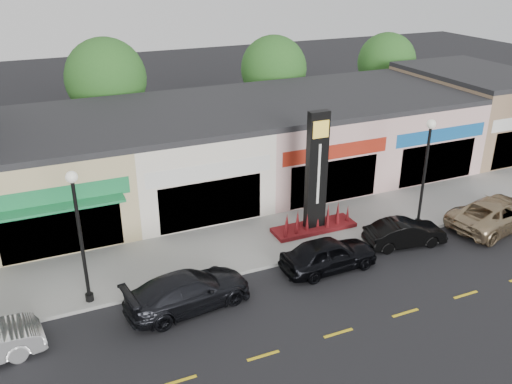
# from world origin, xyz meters

# --- Properties ---
(ground) EXTENTS (120.00, 120.00, 0.00)m
(ground) POSITION_xyz_m (0.00, 0.00, 0.00)
(ground) COLOR black
(ground) RESTS_ON ground
(sidewalk) EXTENTS (52.00, 4.30, 0.15)m
(sidewalk) POSITION_xyz_m (0.00, 4.35, 0.07)
(sidewalk) COLOR gray
(sidewalk) RESTS_ON ground
(curb) EXTENTS (52.00, 0.20, 0.15)m
(curb) POSITION_xyz_m (0.00, 2.10, 0.07)
(curb) COLOR gray
(curb) RESTS_ON ground
(shop_beige) EXTENTS (7.00, 10.85, 4.80)m
(shop_beige) POSITION_xyz_m (-8.50, 11.46, 2.40)
(shop_beige) COLOR tan
(shop_beige) RESTS_ON ground
(shop_cream) EXTENTS (7.00, 10.01, 4.80)m
(shop_cream) POSITION_xyz_m (-1.50, 11.47, 2.40)
(shop_cream) COLOR silver
(shop_cream) RESTS_ON ground
(shop_pink_w) EXTENTS (7.00, 10.01, 4.80)m
(shop_pink_w) POSITION_xyz_m (5.50, 11.47, 2.40)
(shop_pink_w) COLOR beige
(shop_pink_w) RESTS_ON ground
(shop_pink_e) EXTENTS (7.00, 10.01, 4.80)m
(shop_pink_e) POSITION_xyz_m (12.50, 11.47, 2.40)
(shop_pink_e) COLOR beige
(shop_pink_e) RESTS_ON ground
(shop_tan) EXTENTS (7.00, 10.01, 5.30)m
(shop_tan) POSITION_xyz_m (19.50, 11.48, 2.65)
(shop_tan) COLOR #927655
(shop_tan) RESTS_ON ground
(tree_rear_west) EXTENTS (5.20, 5.20, 7.83)m
(tree_rear_west) POSITION_xyz_m (-4.00, 19.50, 5.22)
(tree_rear_west) COLOR #382619
(tree_rear_west) RESTS_ON ground
(tree_rear_mid) EXTENTS (4.80, 4.80, 7.29)m
(tree_rear_mid) POSITION_xyz_m (8.00, 19.50, 4.88)
(tree_rear_mid) COLOR #382619
(tree_rear_mid) RESTS_ON ground
(tree_rear_east) EXTENTS (4.60, 4.60, 6.94)m
(tree_rear_east) POSITION_xyz_m (18.00, 19.50, 4.63)
(tree_rear_east) COLOR #382619
(tree_rear_east) RESTS_ON ground
(lamp_west_near) EXTENTS (0.44, 0.44, 5.47)m
(lamp_west_near) POSITION_xyz_m (-8.00, 2.50, 3.48)
(lamp_west_near) COLOR black
(lamp_west_near) RESTS_ON sidewalk
(lamp_east_near) EXTENTS (0.44, 0.44, 5.47)m
(lamp_east_near) POSITION_xyz_m (8.00, 2.50, 3.48)
(lamp_east_near) COLOR black
(lamp_east_near) RESTS_ON sidewalk
(pylon_sign) EXTENTS (4.20, 1.30, 6.00)m
(pylon_sign) POSITION_xyz_m (3.00, 4.20, 2.27)
(pylon_sign) COLOR #5B0F12
(pylon_sign) RESTS_ON sidewalk
(car_dark_sedan) EXTENTS (2.71, 5.23, 1.45)m
(car_dark_sedan) POSITION_xyz_m (-4.48, 0.75, 0.72)
(car_dark_sedan) COLOR black
(car_dark_sedan) RESTS_ON ground
(car_black_sedan) EXTENTS (1.82, 4.34, 1.47)m
(car_black_sedan) POSITION_xyz_m (1.90, 0.96, 0.73)
(car_black_sedan) COLOR black
(car_black_sedan) RESTS_ON ground
(car_black_conv) EXTENTS (1.90, 3.98, 1.26)m
(car_black_conv) POSITION_xyz_m (6.27, 1.35, 0.63)
(car_black_conv) COLOR black
(car_black_conv) RESTS_ON ground
(car_gold_suv) EXTENTS (3.38, 5.78, 1.51)m
(car_gold_suv) POSITION_xyz_m (11.60, 1.02, 0.76)
(car_gold_suv) COLOR tan
(car_gold_suv) RESTS_ON ground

